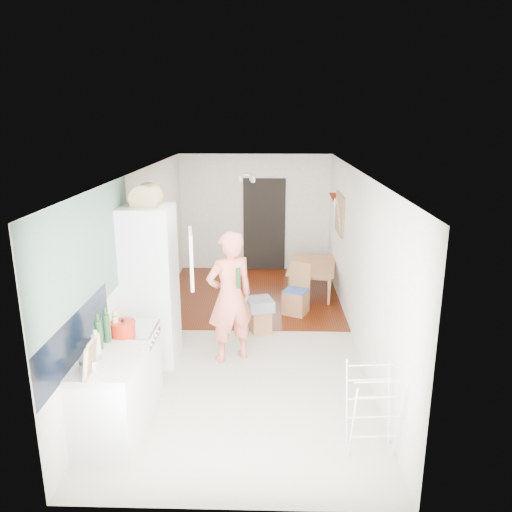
{
  "coord_description": "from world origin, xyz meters",
  "views": [
    {
      "loc": [
        0.31,
        -7.02,
        3.26
      ],
      "look_at": [
        0.11,
        0.2,
        1.23
      ],
      "focal_mm": 35.0,
      "sensor_mm": 36.0,
      "label": 1
    }
  ],
  "objects_px": {
    "person": "(230,285)",
    "drying_rack": "(372,411)",
    "dining_table": "(313,280)",
    "dining_chair": "(296,290)",
    "stool": "(261,320)"
  },
  "relations": [
    {
      "from": "dining_table",
      "to": "person",
      "type": "bearing_deg",
      "value": 161.98
    },
    {
      "from": "person",
      "to": "stool",
      "type": "distance_m",
      "value": 1.33
    },
    {
      "from": "stool",
      "to": "drying_rack",
      "type": "relative_size",
      "value": 0.43
    },
    {
      "from": "person",
      "to": "drying_rack",
      "type": "xyz_separation_m",
      "value": [
        1.55,
        -1.93,
        -0.63
      ]
    },
    {
      "from": "dining_chair",
      "to": "drying_rack",
      "type": "bearing_deg",
      "value": -56.36
    },
    {
      "from": "person",
      "to": "dining_table",
      "type": "distance_m",
      "value": 3.23
    },
    {
      "from": "dining_table",
      "to": "dining_chair",
      "type": "xyz_separation_m",
      "value": [
        -0.39,
        -1.14,
        0.21
      ]
    },
    {
      "from": "person",
      "to": "dining_table",
      "type": "xyz_separation_m",
      "value": [
        1.37,
        2.8,
        -0.85
      ]
    },
    {
      "from": "dining_chair",
      "to": "drying_rack",
      "type": "xyz_separation_m",
      "value": [
        0.57,
        -3.59,
        0.0
      ]
    },
    {
      "from": "dining_chair",
      "to": "person",
      "type": "bearing_deg",
      "value": -95.98
    },
    {
      "from": "person",
      "to": "drying_rack",
      "type": "relative_size",
      "value": 2.44
    },
    {
      "from": "person",
      "to": "stool",
      "type": "xyz_separation_m",
      "value": [
        0.4,
        0.9,
        -0.88
      ]
    },
    {
      "from": "person",
      "to": "stool",
      "type": "relative_size",
      "value": 5.61
    },
    {
      "from": "dining_table",
      "to": "drying_rack",
      "type": "height_order",
      "value": "drying_rack"
    },
    {
      "from": "stool",
      "to": "drying_rack",
      "type": "xyz_separation_m",
      "value": [
        1.15,
        -2.83,
        0.25
      ]
    }
  ]
}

